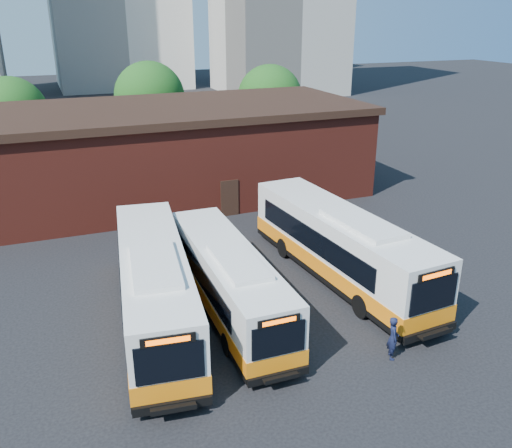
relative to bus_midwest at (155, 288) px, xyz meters
name	(u,v)px	position (x,y,z in m)	size (l,w,h in m)	color
ground	(271,334)	(4.19, -2.73, -1.59)	(220.00, 220.00, 0.00)	black
bus_midwest	(155,288)	(0.00, 0.00, 0.00)	(4.14, 13.00, 3.49)	white
bus_mideast	(229,283)	(3.18, -0.37, -0.16)	(2.53, 11.56, 3.14)	white
bus_east	(340,248)	(9.34, 0.71, 0.06)	(3.75, 13.43, 3.62)	white
transit_worker	(393,338)	(7.87, -5.96, -0.70)	(0.64, 0.42, 1.76)	#121733
depot_building	(162,151)	(4.19, 17.27, 1.67)	(28.60, 12.60, 6.40)	maroon
tree_west	(11,113)	(-5.81, 29.27, 3.06)	(6.00, 6.00, 7.65)	#382314
tree_mid	(150,97)	(6.19, 31.27, 3.49)	(6.56, 6.56, 8.36)	#382314
tree_east	(270,98)	(17.19, 28.27, 3.25)	(6.24, 6.24, 7.96)	#382314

